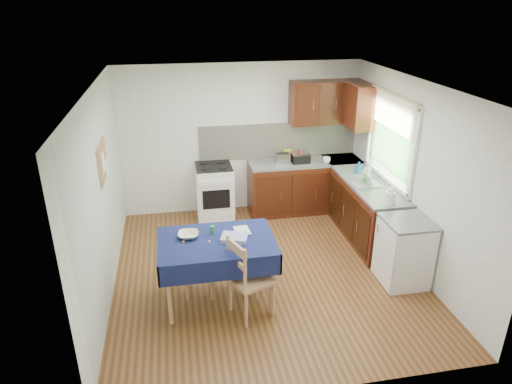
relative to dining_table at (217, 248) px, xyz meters
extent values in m
plane|color=#543016|center=(0.69, 0.50, -0.72)|extent=(4.20, 4.20, 0.00)
cube|color=white|center=(0.69, 0.50, 1.78)|extent=(4.00, 4.20, 0.02)
cube|color=silver|center=(0.69, 2.60, 0.53)|extent=(4.00, 0.02, 2.50)
cube|color=silver|center=(0.69, -1.60, 0.53)|extent=(4.00, 0.02, 2.50)
cube|color=silver|center=(-1.31, 0.50, 0.53)|extent=(0.02, 4.20, 2.50)
cube|color=silver|center=(2.69, 0.50, 0.53)|extent=(0.02, 4.20, 2.50)
cube|color=#351409|center=(1.74, 2.30, -0.29)|extent=(1.90, 0.60, 0.86)
cube|color=#351409|center=(2.39, 1.15, -0.29)|extent=(0.60, 1.70, 0.86)
cube|color=slate|center=(1.74, 2.30, 0.16)|extent=(1.90, 0.60, 0.04)
cube|color=slate|center=(2.39, 1.15, 0.16)|extent=(0.60, 1.70, 0.04)
cube|color=slate|center=(2.39, 2.30, 0.16)|extent=(0.60, 0.60, 0.04)
cube|color=beige|center=(1.34, 2.59, 0.48)|extent=(2.70, 0.02, 0.60)
cube|color=#351409|center=(2.09, 2.43, 1.13)|extent=(1.20, 0.35, 0.70)
cube|color=#351409|center=(2.52, 2.00, 1.13)|extent=(0.35, 0.50, 0.70)
cube|color=white|center=(0.19, 2.30, -0.27)|extent=(0.60, 0.60, 0.90)
cube|color=black|center=(0.19, 2.30, 0.18)|extent=(0.58, 0.58, 0.02)
cube|color=black|center=(0.19, 2.00, -0.27)|extent=(0.44, 0.01, 0.32)
cube|color=#2B5623|center=(2.68, 1.20, 0.78)|extent=(0.01, 1.40, 0.85)
cube|color=white|center=(2.66, 1.20, 1.43)|extent=(0.04, 1.48, 0.06)
cube|color=white|center=(2.66, 1.20, 0.23)|extent=(0.04, 1.48, 0.06)
cube|color=tan|center=(2.65, 1.20, 1.21)|extent=(0.02, 1.36, 0.44)
cube|color=white|center=(2.39, -0.05, -0.30)|extent=(0.55, 0.58, 0.85)
cube|color=slate|center=(2.39, -0.05, 0.15)|extent=(0.58, 0.60, 0.03)
cube|color=tan|center=(-1.28, 0.80, 0.88)|extent=(0.02, 0.62, 0.47)
cube|color=olive|center=(-1.27, 0.80, 0.88)|extent=(0.01, 0.56, 0.41)
cube|color=white|center=(-1.26, 0.72, 0.90)|extent=(0.00, 0.18, 0.24)
cube|color=white|center=(-1.26, 0.92, 0.78)|extent=(0.00, 0.15, 0.20)
cube|color=#101941|center=(0.00, 0.00, 0.09)|extent=(1.32, 0.88, 0.03)
cube|color=#101941|center=(0.00, -0.45, -0.02)|extent=(1.36, 0.02, 0.26)
cube|color=#101941|center=(0.00, 0.45, -0.02)|extent=(1.36, 0.02, 0.26)
cube|color=#101941|center=(-0.67, 0.00, -0.02)|extent=(0.02, 0.92, 0.26)
cube|color=#101941|center=(0.67, 0.00, -0.02)|extent=(0.02, 0.92, 0.26)
cylinder|color=tan|center=(-0.58, -0.36, -0.32)|extent=(0.05, 0.05, 0.80)
cylinder|color=tan|center=(0.58, -0.36, -0.32)|extent=(0.05, 0.05, 0.80)
cylinder|color=tan|center=(-0.58, 0.36, -0.32)|extent=(0.05, 0.05, 0.80)
cylinder|color=tan|center=(0.58, 0.36, -0.32)|extent=(0.05, 0.05, 0.80)
cube|color=tan|center=(-0.21, 0.16, -0.32)|extent=(0.43, 0.43, 0.04)
cube|color=tan|center=(-0.23, 0.00, -0.01)|extent=(0.34, 0.08, 0.27)
cylinder|color=tan|center=(-0.03, 0.28, -0.52)|extent=(0.03, 0.03, 0.40)
cylinder|color=tan|center=(-0.33, 0.33, -0.52)|extent=(0.03, 0.03, 0.40)
cylinder|color=tan|center=(-0.08, -0.02, -0.52)|extent=(0.03, 0.03, 0.40)
cylinder|color=tan|center=(-0.38, 0.03, -0.52)|extent=(0.03, 0.03, 0.40)
cube|color=tan|center=(0.35, -0.34, -0.24)|extent=(0.58, 0.58, 0.04)
cube|color=tan|center=(0.18, -0.41, 0.13)|extent=(0.18, 0.39, 0.32)
cylinder|color=tan|center=(0.59, -0.44, -0.48)|extent=(0.04, 0.04, 0.48)
cylinder|color=tan|center=(0.46, -0.11, -0.48)|extent=(0.04, 0.04, 0.48)
cylinder|color=tan|center=(0.25, -0.58, -0.48)|extent=(0.04, 0.04, 0.48)
cylinder|color=tan|center=(0.12, -0.24, -0.48)|extent=(0.04, 0.04, 0.48)
cube|color=#B3B3B7|center=(1.34, 2.27, 0.26)|extent=(0.24, 0.15, 0.17)
cube|color=black|center=(1.34, 2.27, 0.35)|extent=(0.20, 0.02, 0.02)
cube|color=black|center=(1.64, 2.27, 0.25)|extent=(0.29, 0.25, 0.14)
cube|color=#B3B3B7|center=(1.64, 2.27, 0.33)|extent=(0.29, 0.25, 0.03)
cylinder|color=#AE0D15|center=(1.60, 2.20, 0.29)|extent=(0.05, 0.05, 0.23)
cube|color=yellow|center=(1.47, 2.41, 0.27)|extent=(0.15, 0.12, 0.18)
cube|color=#97979D|center=(2.33, 1.11, 0.19)|extent=(0.38, 0.29, 0.02)
cylinder|color=white|center=(2.33, 1.11, 0.27)|extent=(0.05, 0.18, 0.18)
cylinder|color=white|center=(2.36, 0.42, 0.27)|extent=(0.14, 0.14, 0.18)
sphere|color=white|center=(2.36, 0.42, 0.38)|extent=(0.09, 0.09, 0.09)
imported|color=white|center=(2.06, 2.14, 0.23)|extent=(0.13, 0.13, 0.10)
imported|color=white|center=(2.40, 1.26, 0.32)|extent=(0.16, 0.16, 0.29)
imported|color=#1E5CAF|center=(2.40, 1.60, 0.27)|extent=(0.11, 0.11, 0.18)
imported|color=green|center=(2.36, 1.18, 0.26)|extent=(0.14, 0.14, 0.16)
imported|color=beige|center=(-0.32, 0.13, 0.13)|extent=(0.26, 0.26, 0.06)
imported|color=white|center=(0.24, 0.15, 0.11)|extent=(0.19, 0.26, 0.02)
cylinder|color=#24863B|center=(-0.03, 0.17, 0.16)|extent=(0.05, 0.05, 0.10)
cube|color=navy|center=(0.21, -0.03, 0.13)|extent=(0.35, 0.31, 0.05)
camera|label=1|loc=(-0.40, -4.67, 2.74)|focal=32.00mm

